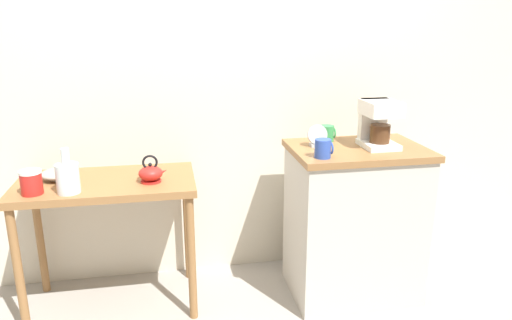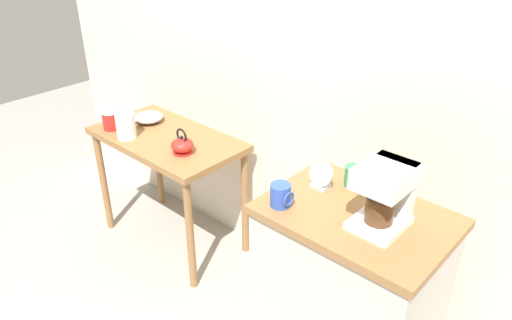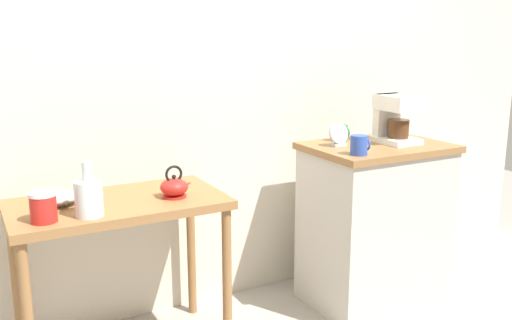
{
  "view_description": "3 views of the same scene",
  "coord_description": "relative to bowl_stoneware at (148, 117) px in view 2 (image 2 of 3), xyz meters",
  "views": [
    {
      "loc": [
        -0.37,
        -2.48,
        1.59
      ],
      "look_at": [
        0.09,
        -0.06,
        0.86
      ],
      "focal_mm": 33.76,
      "sensor_mm": 36.0,
      "label": 1
    },
    {
      "loc": [
        1.45,
        -1.51,
        2.01
      ],
      "look_at": [
        0.09,
        -0.0,
        0.91
      ],
      "focal_mm": 34.18,
      "sensor_mm": 36.0,
      "label": 2
    },
    {
      "loc": [
        -1.3,
        -2.33,
        1.48
      ],
      "look_at": [
        -0.06,
        -0.02,
        0.89
      ],
      "focal_mm": 39.46,
      "sensor_mm": 36.0,
      "label": 3
    }
  ],
  "objects": [
    {
      "name": "kitchen_counter",
      "position": [
        1.63,
        -0.18,
        -0.33
      ],
      "size": [
        0.74,
        0.54,
        0.9
      ],
      "color": "#BCB7AD",
      "rests_on": "ground_plane"
    },
    {
      "name": "back_wall",
      "position": [
        1.05,
        0.31,
        0.61
      ],
      "size": [
        4.4,
        0.1,
        2.8
      ],
      "primitive_type": "cube",
      "color": "beige",
      "rests_on": "ground_plane"
    },
    {
      "name": "canister_enamel",
      "position": [
        -0.08,
        -0.21,
        0.03
      ],
      "size": [
        0.11,
        0.11,
        0.12
      ],
      "color": "red",
      "rests_on": "wooden_table"
    },
    {
      "name": "coffee_maker",
      "position": [
        1.73,
        -0.18,
        0.26
      ],
      "size": [
        0.18,
        0.22,
        0.26
      ],
      "color": "white",
      "rests_on": "kitchen_counter"
    },
    {
      "name": "wooden_table",
      "position": [
        0.25,
        -0.06,
        -0.14
      ],
      "size": [
        0.94,
        0.52,
        0.75
      ],
      "color": "olive",
      "rests_on": "ground_plane"
    },
    {
      "name": "table_clock",
      "position": [
        1.4,
        -0.12,
        0.17
      ],
      "size": [
        0.11,
        0.06,
        0.12
      ],
      "color": "#B2B5BA",
      "rests_on": "kitchen_counter"
    },
    {
      "name": "glass_carafe_vase",
      "position": [
        0.09,
        -0.22,
        0.05
      ],
      "size": [
        0.11,
        0.11,
        0.23
      ],
      "color": "silver",
      "rests_on": "wooden_table"
    },
    {
      "name": "ground_plane",
      "position": [
        0.95,
        -0.13,
        -0.79
      ],
      "size": [
        8.0,
        8.0,
        0.0
      ],
      "primitive_type": "plane",
      "color": "gray"
    },
    {
      "name": "teakettle",
      "position": [
        0.49,
        -0.13,
        0.02
      ],
      "size": [
        0.16,
        0.13,
        0.15
      ],
      "color": "red",
      "rests_on": "wooden_table"
    },
    {
      "name": "mug_tall_green",
      "position": [
        1.5,
        -0.01,
        0.16
      ],
      "size": [
        0.09,
        0.08,
        0.09
      ],
      "color": "#338C4C",
      "rests_on": "kitchen_counter"
    },
    {
      "name": "mug_blue",
      "position": [
        1.37,
        -0.35,
        0.16
      ],
      "size": [
        0.09,
        0.08,
        0.1
      ],
      "color": "#2D4CAD",
      "rests_on": "kitchen_counter"
    },
    {
      "name": "bowl_stoneware",
      "position": [
        0.0,
        0.0,
        0.0
      ],
      "size": [
        0.19,
        0.19,
        0.06
      ],
      "color": "#9E998C",
      "rests_on": "wooden_table"
    }
  ]
}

